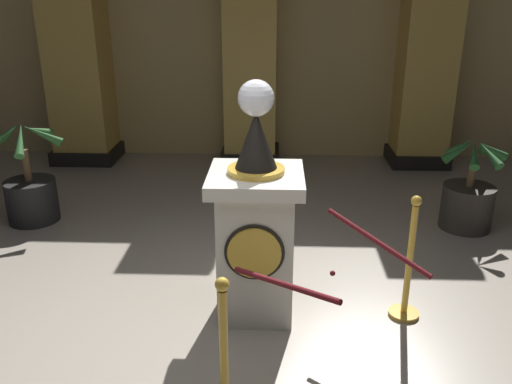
% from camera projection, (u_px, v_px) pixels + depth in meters
% --- Properties ---
extents(ground_plane, '(11.47, 11.47, 0.00)m').
position_uv_depth(ground_plane, '(221.00, 341.00, 3.90)').
color(ground_plane, '#9E9384').
extents(back_wall, '(11.47, 0.16, 3.49)m').
position_uv_depth(back_wall, '(252.00, 40.00, 7.84)').
color(back_wall, tan).
rests_on(back_wall, ground_plane).
extents(pedestal_clock, '(0.70, 0.70, 1.85)m').
position_uv_depth(pedestal_clock, '(256.00, 227.00, 4.03)').
color(pedestal_clock, beige).
rests_on(pedestal_clock, ground_plane).
extents(stanchion_near, '(0.24, 0.24, 1.00)m').
position_uv_depth(stanchion_near, '(225.00, 378.00, 3.03)').
color(stanchion_near, gold).
rests_on(stanchion_near, ground_plane).
extents(stanchion_far, '(0.24, 0.24, 1.02)m').
position_uv_depth(stanchion_far, '(408.00, 276.00, 4.10)').
color(stanchion_far, gold).
rests_on(stanchion_far, ground_plane).
extents(velvet_rope, '(1.29, 1.28, 0.22)m').
position_uv_depth(velvet_rope, '(333.00, 261.00, 3.41)').
color(velvet_rope, '#591419').
extents(column_left, '(0.96, 0.96, 3.35)m').
position_uv_depth(column_left, '(78.00, 47.00, 7.60)').
color(column_left, black).
rests_on(column_left, ground_plane).
extents(column_right, '(0.87, 0.87, 3.35)m').
position_uv_depth(column_right, '(428.00, 49.00, 7.42)').
color(column_right, black).
rests_on(column_right, ground_plane).
extents(column_centre_rear, '(0.88, 0.88, 3.35)m').
position_uv_depth(column_centre_rear, '(251.00, 48.00, 7.51)').
color(column_centre_rear, black).
rests_on(column_centre_rear, ground_plane).
extents(potted_palm_left, '(0.81, 0.80, 1.17)m').
position_uv_depth(potted_palm_left, '(31.00, 192.00, 5.85)').
color(potted_palm_left, black).
rests_on(potted_palm_left, ground_plane).
extents(potted_palm_right, '(0.72, 0.65, 1.04)m').
position_uv_depth(potted_palm_right, '(468.00, 199.00, 5.68)').
color(potted_palm_right, '#2D2823').
rests_on(potted_palm_right, ground_plane).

